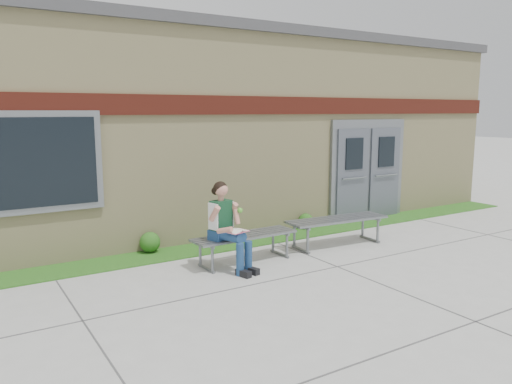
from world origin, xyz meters
TOP-DOWN VIEW (x-y plane):
  - ground at (0.00, 0.00)m, footprint 80.00×80.00m
  - grass_strip at (0.00, 2.60)m, footprint 16.00×0.80m
  - school_building at (-0.00, 5.99)m, footprint 16.20×6.22m
  - bench_left at (-0.14, 1.51)m, footprint 1.84×0.58m
  - bench_right at (1.86, 1.51)m, footprint 2.03×0.70m
  - girl at (-0.57, 1.31)m, footprint 0.58×0.88m
  - shrub_mid at (-1.30, 2.85)m, footprint 0.36×0.36m
  - shrub_east at (2.15, 2.85)m, footprint 0.32×0.32m

SIDE VIEW (x-z plane):
  - ground at x=0.00m, z-range 0.00..0.00m
  - grass_strip at x=0.00m, z-range 0.00..0.02m
  - shrub_east at x=2.15m, z-range 0.02..0.34m
  - shrub_mid at x=-1.30m, z-range 0.02..0.38m
  - bench_left at x=-0.14m, z-range 0.13..0.60m
  - bench_right at x=1.86m, z-range 0.14..0.66m
  - girl at x=-0.57m, z-range 0.03..1.43m
  - school_building at x=0.00m, z-range 0.00..4.20m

